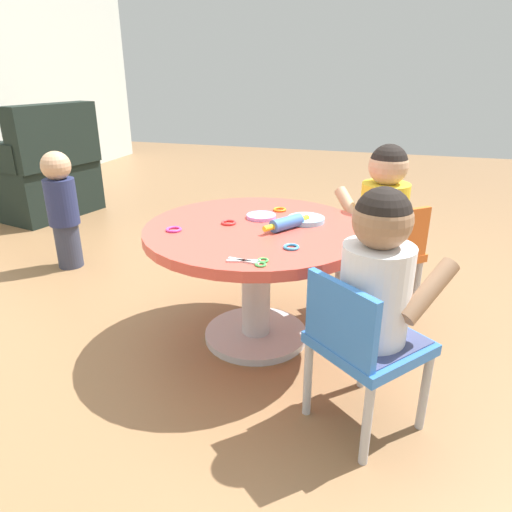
% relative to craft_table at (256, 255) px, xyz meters
% --- Properties ---
extents(ground_plane, '(10.00, 10.00, 0.00)m').
position_rel_craft_table_xyz_m(ground_plane, '(0.00, 0.00, -0.39)').
color(ground_plane, olive).
extents(craft_table, '(0.89, 0.89, 0.51)m').
position_rel_craft_table_xyz_m(craft_table, '(0.00, 0.00, 0.00)').
color(craft_table, silver).
rests_on(craft_table, ground).
extents(child_chair_left, '(0.42, 0.42, 0.54)m').
position_rel_craft_table_xyz_m(child_chair_left, '(-0.42, -0.46, -0.08)').
color(child_chair_left, '#B7B7BC').
rests_on(child_chair_left, ground).
extents(seated_child_left, '(0.44, 0.43, 0.51)m').
position_rel_craft_table_xyz_m(seated_child_left, '(-0.39, -0.49, 0.15)').
color(seated_child_left, '#3F4772').
rests_on(seated_child_left, ground).
extents(child_chair_right, '(0.42, 0.42, 0.54)m').
position_rel_craft_table_xyz_m(child_chair_right, '(0.38, -0.50, -0.08)').
color(child_chair_right, '#B7B7BC').
rests_on(child_chair_right, ground).
extents(seated_child_right, '(0.44, 0.43, 0.51)m').
position_rel_craft_table_xyz_m(seated_child_right, '(0.41, -0.47, 0.15)').
color(seated_child_right, '#3F4772').
rests_on(seated_child_right, ground).
extents(armchair_dark, '(0.84, 0.86, 0.85)m').
position_rel_craft_table_xyz_m(armchair_dark, '(1.31, 2.15, -0.08)').
color(armchair_dark, black).
rests_on(armchair_dark, ground).
extents(toddler_standing, '(0.17, 0.17, 0.67)m').
position_rel_craft_table_xyz_m(toddler_standing, '(0.45, 1.27, -0.03)').
color(toddler_standing, '#33384C').
rests_on(toddler_standing, ground).
extents(rolling_pin, '(0.20, 0.15, 0.05)m').
position_rel_craft_table_xyz_m(rolling_pin, '(0.00, -0.12, 0.15)').
color(rolling_pin, '#3F72CC').
rests_on(rolling_pin, craft_table).
extents(craft_scissors, '(0.08, 0.14, 0.01)m').
position_rel_craft_table_xyz_m(craft_scissors, '(-0.36, -0.10, 0.12)').
color(craft_scissors, silver).
rests_on(craft_scissors, craft_table).
extents(playdough_blob_0, '(0.12, 0.12, 0.01)m').
position_rel_craft_table_xyz_m(playdough_blob_0, '(0.11, 0.01, 0.13)').
color(playdough_blob_0, '#CC99E5').
rests_on(playdough_blob_0, craft_table).
extents(playdough_blob_1, '(0.15, 0.15, 0.02)m').
position_rel_craft_table_xyz_m(playdough_blob_1, '(0.11, -0.18, 0.13)').
color(playdough_blob_1, '#8CCCF2').
rests_on(playdough_blob_1, craft_table).
extents(cookie_cutter_0, '(0.06, 0.06, 0.01)m').
position_rel_craft_table_xyz_m(cookie_cutter_0, '(-0.14, 0.29, 0.13)').
color(cookie_cutter_0, '#D83FA5').
rests_on(cookie_cutter_0, craft_table).
extents(cookie_cutter_1, '(0.06, 0.06, 0.01)m').
position_rel_craft_table_xyz_m(cookie_cutter_1, '(0.00, 0.11, 0.13)').
color(cookie_cutter_1, red).
rests_on(cookie_cutter_1, craft_table).
extents(cookie_cutter_2, '(0.06, 0.06, 0.01)m').
position_rel_craft_table_xyz_m(cookie_cutter_2, '(-0.20, -0.19, 0.13)').
color(cookie_cutter_2, '#3F99D8').
rests_on(cookie_cutter_2, craft_table).
extents(cookie_cutter_3, '(0.06, 0.06, 0.01)m').
position_rel_craft_table_xyz_m(cookie_cutter_3, '(0.24, -0.04, 0.13)').
color(cookie_cutter_3, orange).
rests_on(cookie_cutter_3, craft_table).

